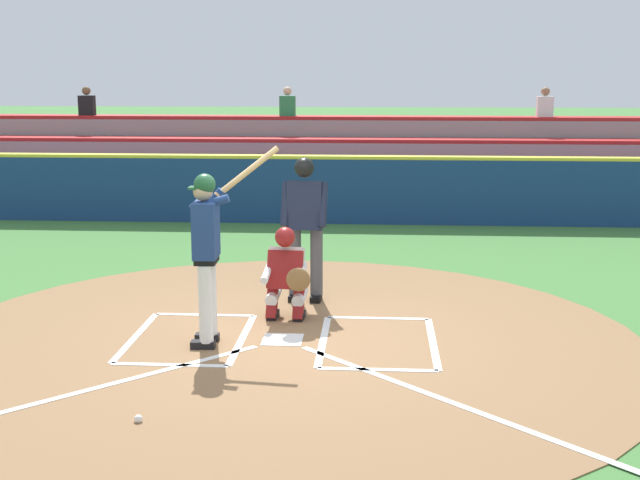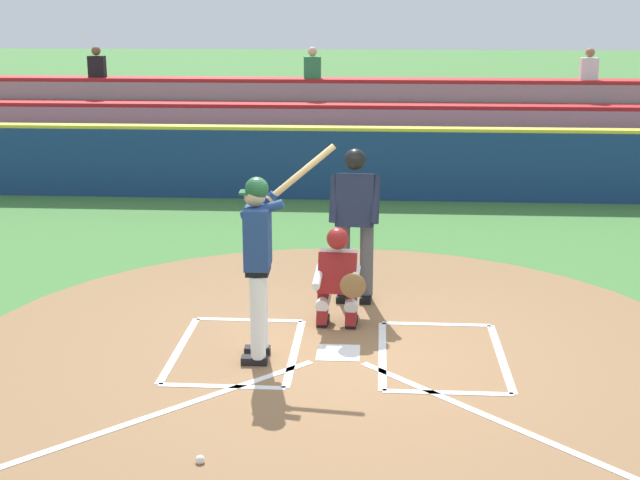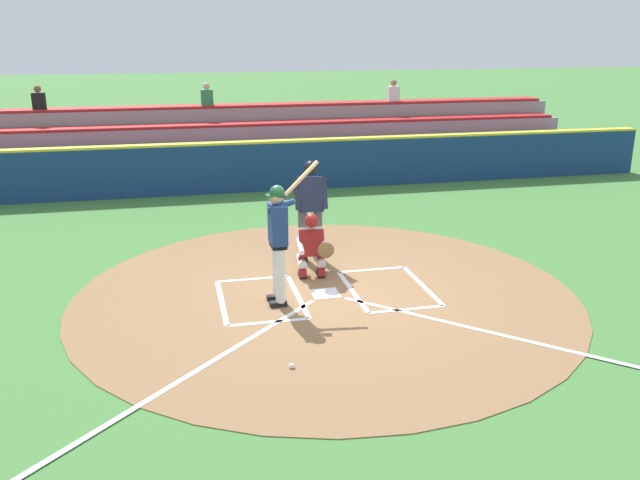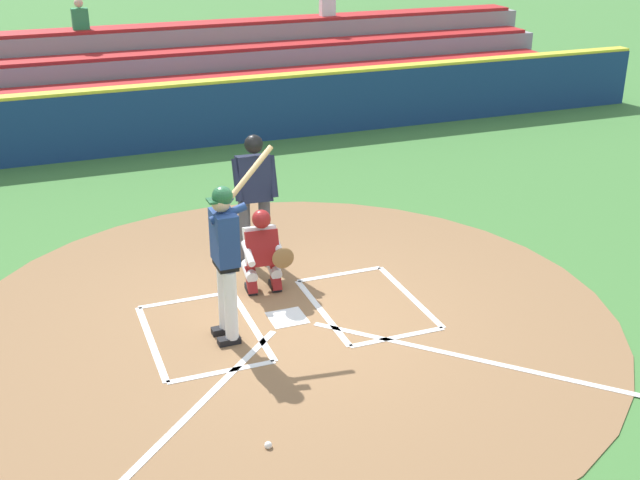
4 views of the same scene
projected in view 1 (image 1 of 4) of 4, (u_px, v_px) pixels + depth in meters
ground_plane at (283, 341)px, 9.47m from camera, size 120.00×120.00×0.00m
dirt_circle at (283, 340)px, 9.47m from camera, size 8.00×8.00×0.01m
home_plate_and_chalk at (273, 367)px, 8.61m from camera, size 7.93×4.91×0.01m
batter at (207, 246)px, 9.12m from camera, size 0.92×0.73×2.13m
catcher at (287, 272)px, 10.17m from camera, size 0.59×0.63×1.13m
plate_umpire at (305, 219)px, 10.88m from camera, size 0.60×0.44×1.86m
baseball at (138, 419)px, 7.26m from camera, size 0.07×0.07×0.07m
backstop_wall at (325, 189)px, 16.69m from camera, size 22.00×0.36×1.31m
bleacher_stand at (332, 171)px, 19.32m from camera, size 20.00×3.40×2.55m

